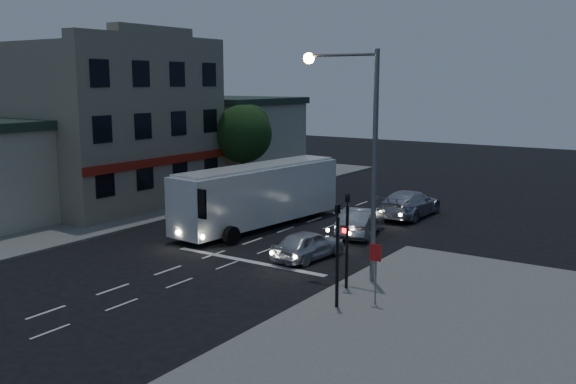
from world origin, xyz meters
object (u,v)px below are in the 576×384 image
Objects in this scene: traffic_signal_side at (338,243)px; street_tree at (243,131)px; car_sedan_b at (410,204)px; tour_bus at (259,194)px; traffic_signal_main at (347,229)px; car_sedan_a at (361,221)px; car_suv at (308,245)px; regulatory_sign at (376,264)px; streetlight at (360,138)px.

street_tree is (-16.51, 16.22, 2.08)m from traffic_signal_side.
tour_bus is at bearing 50.98° from car_sedan_b.
traffic_signal_main is 2.10m from traffic_signal_side.
car_sedan_a is 5.75m from car_sedan_b.
car_suv is 1.78× the size of regulatory_sign.
car_suv is 5.00m from traffic_signal_main.
street_tree is at bearing -35.86° from car_suv.
regulatory_sign is 23.40m from street_tree.
traffic_signal_main reaches higher than car_suv.
car_suv is 0.63× the size of street_tree.
tour_bus is 13.36m from traffic_signal_side.
traffic_signal_main is 21.38m from street_tree.
regulatory_sign is 5.18m from streetlight.
car_sedan_a is at bearing 113.73° from traffic_signal_main.
car_sedan_a reaches higher than car_suv.
tour_bus is 1.26× the size of streetlight.
street_tree reaches higher than car_sedan_a.
regulatory_sign is (1.00, 0.96, -0.82)m from traffic_signal_side.
streetlight reaches higher than tour_bus.
car_sedan_b is 0.87× the size of street_tree.
streetlight is at bearing 104.01° from car_sedan_b.
traffic_signal_main is (3.57, -3.02, 1.75)m from car_suv.
car_sedan_b is (0.19, 11.08, 0.12)m from car_suv.
streetlight is at bearing 103.37° from car_sedan_a.
traffic_signal_side is (4.38, -10.34, 1.69)m from car_sedan_a.
streetlight is 1.45× the size of street_tree.
traffic_signal_side is 0.46× the size of streetlight.
car_sedan_a is 1.09× the size of traffic_signal_side.
streetlight is (3.13, -12.68, 4.95)m from car_sedan_b.
traffic_signal_side is at bearing -36.22° from tour_bus.
street_tree reaches higher than regulatory_sign.
street_tree reaches higher than tour_bus.
street_tree is (-17.51, 15.26, 2.90)m from regulatory_sign.
car_sedan_a is at bearing 20.01° from tour_bus.
traffic_signal_side is (9.88, -8.97, 0.56)m from tour_bus.
traffic_signal_main is at bearing 103.65° from car_sedan_b.
tour_bus is 11.55m from traffic_signal_main.
traffic_signal_main and traffic_signal_side have the same top height.
traffic_signal_main is 2.14m from regulatory_sign.
traffic_signal_main is (3.68, -8.36, 1.69)m from car_sedan_a.
car_sedan_b is 12.97m from street_tree.
traffic_signal_side reaches higher than regulatory_sign.
tour_bus is at bearing 142.72° from traffic_signal_main.
car_suv is 17.04m from street_tree.
regulatory_sign is 0.35× the size of street_tree.
car_sedan_b is 13.97m from streetlight.
traffic_signal_main is at bearing -79.80° from streetlight.
car_suv is 0.43× the size of streetlight.
street_tree is at bearing 135.50° from traffic_signal_side.
tour_bus is 2.78× the size of traffic_signal_main.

